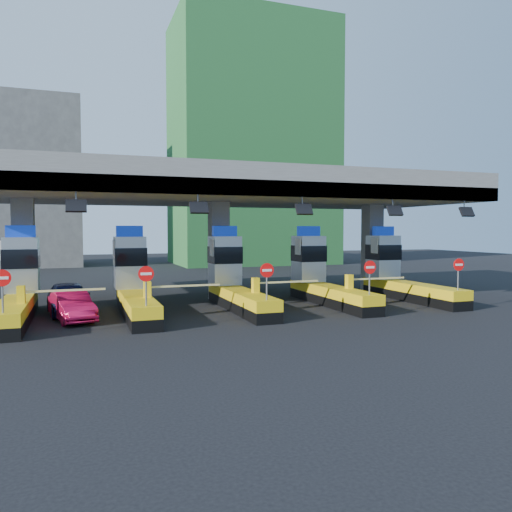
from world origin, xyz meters
name	(u,v)px	position (x,y,z in m)	size (l,w,h in m)	color
ground	(235,307)	(0.00, 0.00, 0.00)	(120.00, 120.00, 0.00)	black
toll_canopy	(219,191)	(0.00, 2.87, 6.13)	(28.00, 12.09, 7.00)	slate
toll_lane_far_left	(18,287)	(-10.00, 0.28, 1.40)	(4.43, 8.00, 4.16)	black
toll_lane_left	(133,283)	(-5.00, 0.28, 1.40)	(4.43, 8.00, 4.16)	black
toll_lane_center	(233,280)	(0.00, 0.28, 1.40)	(4.43, 8.00, 4.16)	black
toll_lane_right	(320,276)	(5.00, 0.28, 1.40)	(4.43, 8.00, 4.16)	black
toll_lane_far_right	(398,274)	(10.00, 0.28, 1.40)	(4.43, 8.00, 4.16)	black
bg_building_scaffold	(252,145)	(12.00, 32.00, 14.00)	(18.00, 12.00, 28.00)	#1E5926
bg_building_concrete	(13,183)	(-14.00, 36.00, 9.00)	(14.00, 10.00, 18.00)	#4C4C49
van	(69,298)	(-7.91, 0.70, 0.75)	(1.78, 4.41, 1.50)	black
red_car	(72,306)	(-7.75, -1.19, 0.63)	(1.33, 3.82, 1.26)	#BF0E3C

